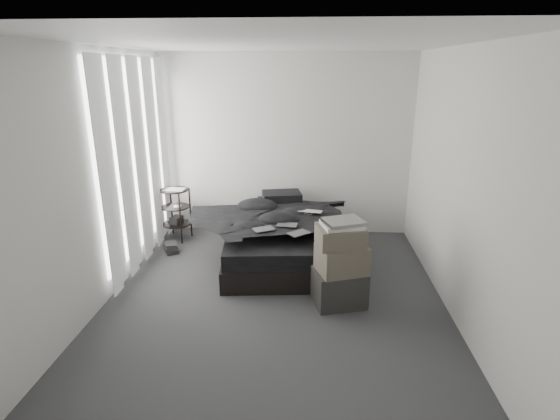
# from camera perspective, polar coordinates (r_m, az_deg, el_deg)

# --- Properties ---
(floor) EXTENTS (3.60, 4.20, 0.01)m
(floor) POSITION_cam_1_polar(r_m,az_deg,el_deg) (4.84, -0.64, -11.47)
(floor) COLOR #363739
(floor) RESTS_ON ground
(ceiling) EXTENTS (3.60, 4.20, 0.01)m
(ceiling) POSITION_cam_1_polar(r_m,az_deg,el_deg) (4.21, -0.77, 21.01)
(ceiling) COLOR white
(ceiling) RESTS_ON ground
(wall_back) EXTENTS (3.60, 0.01, 2.60)m
(wall_back) POSITION_cam_1_polar(r_m,az_deg,el_deg) (6.39, 0.78, 8.34)
(wall_back) COLOR silver
(wall_back) RESTS_ON ground
(wall_front) EXTENTS (3.60, 0.01, 2.60)m
(wall_front) POSITION_cam_1_polar(r_m,az_deg,el_deg) (2.38, -4.68, -9.17)
(wall_front) COLOR silver
(wall_front) RESTS_ON ground
(wall_left) EXTENTS (0.01, 4.20, 2.60)m
(wall_left) POSITION_cam_1_polar(r_m,az_deg,el_deg) (4.83, -22.58, 3.69)
(wall_left) COLOR silver
(wall_left) RESTS_ON ground
(wall_right) EXTENTS (0.01, 4.20, 2.60)m
(wall_right) POSITION_cam_1_polar(r_m,az_deg,el_deg) (4.57, 22.44, 2.97)
(wall_right) COLOR silver
(wall_right) RESTS_ON ground
(window_left) EXTENTS (0.02, 2.00, 2.30)m
(window_left) POSITION_cam_1_polar(r_m,az_deg,el_deg) (5.61, -18.52, 6.53)
(window_left) COLOR white
(window_left) RESTS_ON wall_left
(curtain_left) EXTENTS (0.06, 2.12, 2.48)m
(curtain_left) POSITION_cam_1_polar(r_m,az_deg,el_deg) (5.60, -17.97, 5.84)
(curtain_left) COLOR white
(curtain_left) RESTS_ON wall_left
(bed) EXTENTS (1.61, 2.02, 0.26)m
(bed) POSITION_cam_1_polar(r_m,az_deg,el_deg) (5.69, 0.28, -5.27)
(bed) COLOR black
(bed) RESTS_ON floor
(mattress) EXTENTS (1.55, 1.96, 0.20)m
(mattress) POSITION_cam_1_polar(r_m,az_deg,el_deg) (5.60, 0.28, -3.11)
(mattress) COLOR black
(mattress) RESTS_ON bed
(duvet) EXTENTS (1.54, 1.74, 0.22)m
(duvet) POSITION_cam_1_polar(r_m,az_deg,el_deg) (5.48, 0.30, -1.23)
(duvet) COLOR black
(duvet) RESTS_ON mattress
(pillow_lower) EXTENTS (0.60, 0.44, 0.13)m
(pillow_lower) POSITION_cam_1_polar(r_m,az_deg,el_deg) (6.24, -0.36, 0.75)
(pillow_lower) COLOR black
(pillow_lower) RESTS_ON mattress
(pillow_upper) EXTENTS (0.60, 0.47, 0.12)m
(pillow_upper) POSITION_cam_1_polar(r_m,az_deg,el_deg) (6.19, 0.23, 1.80)
(pillow_upper) COLOR black
(pillow_upper) RESTS_ON pillow_lower
(laptop) EXTENTS (0.34, 0.26, 0.02)m
(laptop) POSITION_cam_1_polar(r_m,az_deg,el_deg) (5.55, 3.87, 0.32)
(laptop) COLOR silver
(laptop) RESTS_ON duvet
(comic_a) EXTENTS (0.28, 0.25, 0.01)m
(comic_a) POSITION_cam_1_polar(r_m,az_deg,el_deg) (5.01, -2.15, -1.76)
(comic_a) COLOR black
(comic_a) RESTS_ON duvet
(comic_b) EXTENTS (0.26, 0.18, 0.01)m
(comic_b) POSITION_cam_1_polar(r_m,az_deg,el_deg) (5.14, 0.93, -1.15)
(comic_b) COLOR black
(comic_b) RESTS_ON duvet
(comic_c) EXTENTS (0.28, 0.27, 0.01)m
(comic_c) POSITION_cam_1_polar(r_m,az_deg,el_deg) (4.89, 2.48, -2.15)
(comic_c) COLOR black
(comic_c) RESTS_ON duvet
(side_stand) EXTENTS (0.48, 0.48, 0.74)m
(side_stand) POSITION_cam_1_polar(r_m,az_deg,el_deg) (6.46, -13.43, -0.59)
(side_stand) COLOR black
(side_stand) RESTS_ON floor
(papers) EXTENTS (0.29, 0.22, 0.01)m
(papers) POSITION_cam_1_polar(r_m,az_deg,el_deg) (6.34, -13.64, 2.60)
(papers) COLOR white
(papers) RESTS_ON side_stand
(floor_books) EXTENTS (0.22, 0.25, 0.15)m
(floor_books) POSITION_cam_1_polar(r_m,az_deg,el_deg) (6.09, -14.02, -4.77)
(floor_books) COLOR black
(floor_books) RESTS_ON floor
(box_lower) EXTENTS (0.60, 0.52, 0.38)m
(box_lower) POSITION_cam_1_polar(r_m,az_deg,el_deg) (4.70, 7.72, -9.97)
(box_lower) COLOR black
(box_lower) RESTS_ON floor
(box_mid) EXTENTS (0.58, 0.52, 0.29)m
(box_mid) POSITION_cam_1_polar(r_m,az_deg,el_deg) (4.54, 8.08, -6.30)
(box_mid) COLOR #564E44
(box_mid) RESTS_ON box_lower
(box_upper) EXTENTS (0.52, 0.46, 0.20)m
(box_upper) POSITION_cam_1_polar(r_m,az_deg,el_deg) (4.45, 7.90, -3.39)
(box_upper) COLOR #564E44
(box_upper) RESTS_ON box_mid
(art_book_white) EXTENTS (0.46, 0.40, 0.04)m
(art_book_white) POSITION_cam_1_polar(r_m,az_deg,el_deg) (4.41, 8.10, -1.93)
(art_book_white) COLOR silver
(art_book_white) RESTS_ON box_upper
(art_book_snake) EXTENTS (0.46, 0.42, 0.04)m
(art_book_snake) POSITION_cam_1_polar(r_m,az_deg,el_deg) (4.39, 8.31, -1.51)
(art_book_snake) COLOR silver
(art_book_snake) RESTS_ON art_book_white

